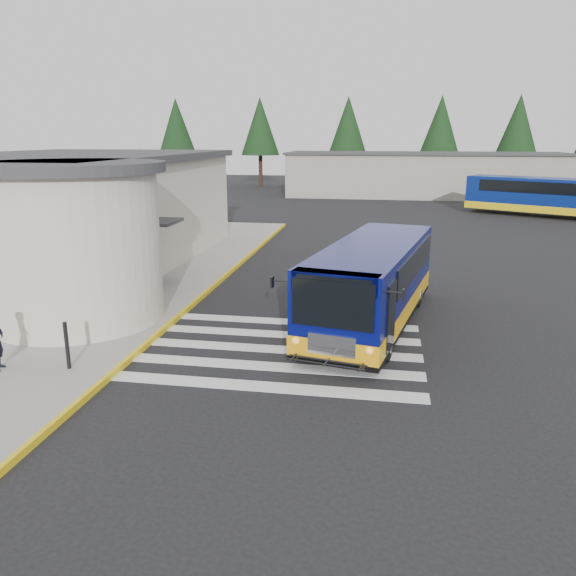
% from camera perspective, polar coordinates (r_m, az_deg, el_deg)
% --- Properties ---
extents(ground, '(140.00, 140.00, 0.00)m').
position_cam_1_polar(ground, '(16.20, 0.92, -5.34)').
color(ground, black).
rests_on(ground, ground).
extents(sidewalk, '(10.00, 34.00, 0.15)m').
position_cam_1_polar(sidewalk, '(22.80, -20.39, -0.03)').
color(sidewalk, gray).
rests_on(sidewalk, ground).
extents(curb_strip, '(0.12, 34.00, 0.16)m').
position_cam_1_polar(curb_strip, '(20.80, -8.47, -0.61)').
color(curb_strip, yellow).
rests_on(curb_strip, ground).
extents(station_building, '(12.70, 18.70, 4.80)m').
position_cam_1_polar(station_building, '(25.73, -21.29, 7.20)').
color(station_building, beige).
rests_on(station_building, ground).
extents(crosswalk, '(8.00, 5.35, 0.01)m').
position_cam_1_polar(crosswalk, '(15.54, -1.37, -6.23)').
color(crosswalk, silver).
rests_on(crosswalk, ground).
extents(depot_building, '(26.40, 8.40, 4.20)m').
position_cam_1_polar(depot_building, '(57.24, 13.62, 11.16)').
color(depot_building, gray).
rests_on(depot_building, ground).
extents(tree_line, '(58.40, 4.40, 10.00)m').
position_cam_1_polar(tree_line, '(65.14, 13.69, 15.70)').
color(tree_line, black).
rests_on(tree_line, ground).
extents(transit_bus, '(4.45, 9.30, 2.55)m').
position_cam_1_polar(transit_bus, '(17.37, 8.52, 0.13)').
color(transit_bus, '#070C57').
rests_on(transit_bus, ground).
extents(pedestrian_b, '(0.99, 1.01, 1.65)m').
position_cam_1_polar(pedestrian_b, '(17.08, -18.23, -1.60)').
color(pedestrian_b, black).
rests_on(pedestrian_b, sidewalk).
extents(bollard, '(0.10, 0.10, 1.20)m').
position_cam_1_polar(bollard, '(14.75, -21.54, -5.44)').
color(bollard, black).
rests_on(bollard, sidewalk).
extents(far_bus_a, '(9.36, 6.82, 2.39)m').
position_cam_1_polar(far_bus_a, '(45.47, 23.67, 8.70)').
color(far_bus_a, navy).
rests_on(far_bus_a, ground).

